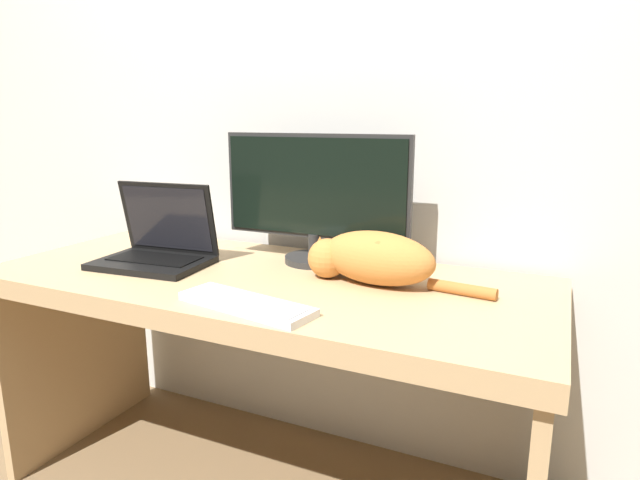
{
  "coord_description": "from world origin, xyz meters",
  "views": [
    {
      "loc": [
        0.8,
        -0.96,
        1.19
      ],
      "look_at": [
        0.21,
        0.32,
        0.87
      ],
      "focal_mm": 30.0,
      "sensor_mm": 36.0,
      "label": 1
    }
  ],
  "objects_px": {
    "laptop": "(157,248)",
    "external_keyboard": "(246,304)",
    "monitor": "(315,196)",
    "cat": "(372,257)"
  },
  "relations": [
    {
      "from": "laptop",
      "to": "cat",
      "type": "bearing_deg",
      "value": 2.73
    },
    {
      "from": "monitor",
      "to": "cat",
      "type": "height_order",
      "value": "monitor"
    },
    {
      "from": "external_keyboard",
      "to": "cat",
      "type": "relative_size",
      "value": 0.71
    },
    {
      "from": "laptop",
      "to": "external_keyboard",
      "type": "relative_size",
      "value": 0.95
    },
    {
      "from": "monitor",
      "to": "cat",
      "type": "bearing_deg",
      "value": -29.67
    },
    {
      "from": "external_keyboard",
      "to": "cat",
      "type": "bearing_deg",
      "value": 67.16
    },
    {
      "from": "laptop",
      "to": "monitor",
      "type": "bearing_deg",
      "value": 22.27
    },
    {
      "from": "external_keyboard",
      "to": "monitor",
      "type": "bearing_deg",
      "value": 104.26
    },
    {
      "from": "monitor",
      "to": "external_keyboard",
      "type": "bearing_deg",
      "value": -86.11
    },
    {
      "from": "laptop",
      "to": "cat",
      "type": "distance_m",
      "value": 0.7
    }
  ]
}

